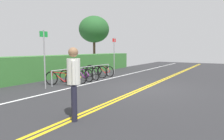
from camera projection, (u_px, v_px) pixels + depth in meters
The scene contains 16 objects.
ground_plane at pixel (144, 89), 8.86m from camera, with size 38.25×11.28×0.05m, color #2B2B2D.
centre_line_yellow_inner at pixel (146, 88), 8.82m from camera, with size 34.43×0.10×0.00m, color gold.
centre_line_yellow_outer at pixel (142, 88), 8.90m from camera, with size 34.43×0.10×0.00m, color gold.
bike_lane_stripe_white at pixel (93, 83), 10.32m from camera, with size 34.43×0.12×0.00m, color white.
bike_rack at pixel (85, 70), 11.19m from camera, with size 4.91×0.05×0.75m.
bicycle_0 at pixel (62, 78), 9.51m from camera, with size 0.64×1.70×0.71m.
bicycle_1 at pixel (73, 77), 10.14m from camera, with size 0.46×1.65×0.71m.
bicycle_2 at pixel (83, 75), 10.90m from camera, with size 0.51×1.71×0.73m.
bicycle_3 at pixel (90, 73), 11.43m from camera, with size 0.66×1.68×0.76m.
bicycle_4 at pixel (96, 71), 12.27m from camera, with size 0.46×1.72×0.78m.
bicycle_5 at pixel (104, 71), 12.92m from camera, with size 0.46×1.71×0.71m.
pedestrian at pixel (74, 78), 4.80m from camera, with size 0.39×0.36×1.76m.
sign_post_near at pixel (44, 54), 8.57m from camera, with size 0.36×0.09×2.54m.
sign_post_far at pixel (114, 52), 14.04m from camera, with size 0.36×0.06×2.53m.
hedge_backdrop at pixel (72, 65), 13.69m from camera, with size 13.86×1.34×1.34m, color #387533.
tree_mid at pixel (94, 29), 18.29m from camera, with size 2.78×2.78×4.77m.
Camera 1 is at (-8.20, -3.33, 1.71)m, focal length 31.93 mm.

